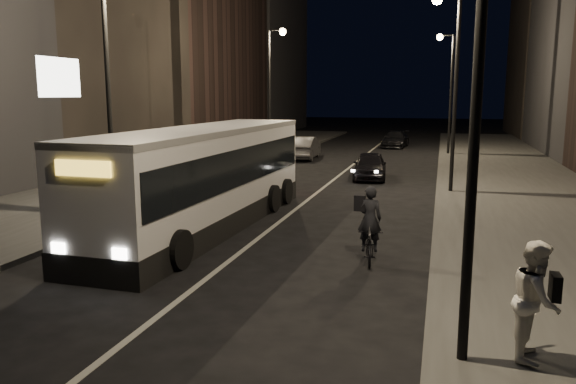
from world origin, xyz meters
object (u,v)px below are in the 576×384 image
Objects in this scene: streetlight_right_far at (448,77)px; streetlight_left_near at (114,59)px; streetlight_right_near at (462,14)px; city_bus at (205,174)px; pedestrian_woman at (536,300)px; car_mid at (304,148)px; cyclist_on_bicycle at (370,237)px; streetlight_left_far at (273,76)px; car_near at (370,165)px; streetlight_right_mid at (450,67)px; car_far at (395,139)px.

streetlight_left_near is (-10.66, -24.00, 0.00)m from streetlight_right_far.
streetlight_right_near and streetlight_left_near have the same top height.
city_bus is 6.36× the size of pedestrian_woman.
city_bus reaches higher than car_mid.
city_bus is 5.98× the size of cyclist_on_bicycle.
car_mid is at bearing 35.59° from streetlight_left_far.
streetlight_right_near is 4.47m from pedestrian_woman.
streetlight_left_far is 23.04m from cyclist_on_bicycle.
city_bus is (3.27, -0.35, -3.62)m from streetlight_left_near.
streetlight_left_far reaches higher than car_near.
cyclist_on_bicycle is 23.11m from car_mid.
streetlight_right_mid is (0.00, 16.00, 0.00)m from streetlight_right_near.
pedestrian_woman is 19.92m from car_near.
streetlight_right_near reaches higher than pedestrian_woman.
streetlight_right_far reaches higher than pedestrian_woman.
streetlight_right_near and streetlight_right_mid have the same top height.
streetlight_left_far is 1.78× the size of car_mid.
car_mid is (-1.54, 19.59, -0.99)m from city_bus.
streetlight_right_mid is at bearing 13.00° from pedestrian_woman.
streetlight_left_near reaches higher than pedestrian_woman.
streetlight_right_mid is 16.00m from streetlight_right_far.
streetlight_left_near is at bearing -90.00° from streetlight_left_far.
streetlight_left_near and streetlight_left_far have the same top height.
city_bus is at bearing -106.88° from streetlight_right_far.
streetlight_left_near is 2.04× the size of car_near.
streetlight_right_mid is 1.00× the size of streetlight_left_far.
car_far is at bearing 100.12° from streetlight_right_mid.
streetlight_right_mid is 15.08m from car_mid.
streetlight_right_far is at bearing 66.04° from streetlight_left_near.
pedestrian_woman reaches higher than cyclist_on_bicycle.
car_near is 9.27m from car_mid.
streetlight_right_near is at bearing -79.07° from cyclist_on_bicycle.
car_near is at bearing -42.21° from streetlight_left_far.
pedestrian_woman reaches higher than car_far.
cyclist_on_bicycle is 0.44× the size of car_mid.
pedestrian_woman is 37.28m from car_far.
car_far is at bearing 16.06° from pedestrian_woman.
streetlight_right_far is 1.78× the size of car_mid.
streetlight_right_mid is 1.00× the size of streetlight_left_near.
car_mid is at bearing 128.47° from streetlight_right_mid.
city_bus is 11.39m from pedestrian_woman.
car_mid is at bearing 29.04° from pedestrian_woman.
streetlight_right_near reaches higher than car_mid.
streetlight_left_far is at bearing 112.30° from streetlight_right_near.
streetlight_right_near is at bearing -44.11° from city_bus.
car_mid is (-7.09, 22.00, 0.08)m from cyclist_on_bicycle.
streetlight_right_near reaches higher than cyclist_on_bicycle.
streetlight_right_far is 0.68× the size of city_bus.
car_near is (7.02, 11.63, -4.68)m from streetlight_left_near.
car_mid is (1.73, 1.24, -4.61)m from streetlight_left_far.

